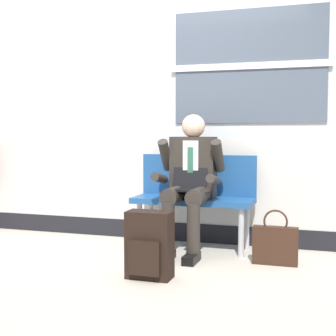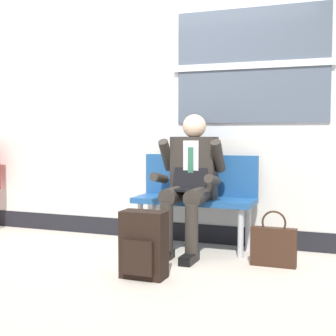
% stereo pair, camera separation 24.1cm
% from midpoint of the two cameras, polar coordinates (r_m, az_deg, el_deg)
% --- Properties ---
extents(ground_plane, '(18.00, 18.00, 0.00)m').
position_cam_midpoint_polar(ground_plane, '(4.29, -1.67, -10.20)').
color(ground_plane, '#B2A899').
extents(station_wall, '(5.04, 0.17, 2.82)m').
position_cam_midpoint_polar(station_wall, '(4.88, 1.99, 8.11)').
color(station_wall, silver).
rests_on(station_wall, ground).
extents(bench_with_person, '(1.09, 0.42, 0.85)m').
position_cam_midpoint_polar(bench_with_person, '(4.53, 4.82, -2.92)').
color(bench_with_person, navy).
rests_on(bench_with_person, ground).
extents(person_seated, '(0.57, 0.70, 1.22)m').
position_cam_midpoint_polar(person_seated, '(4.33, 4.11, -1.34)').
color(person_seated, '#2D2823').
rests_on(person_seated, ground).
extents(backpack, '(0.33, 0.21, 0.49)m').
position_cam_midpoint_polar(backpack, '(3.63, -0.94, -8.93)').
color(backpack, black).
rests_on(backpack, ground).
extents(handbag, '(0.36, 0.08, 0.45)m').
position_cam_midpoint_polar(handbag, '(4.07, 13.76, -8.68)').
color(handbag, '#331E14').
rests_on(handbag, ground).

